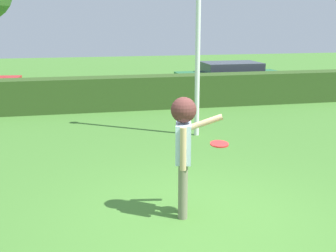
{
  "coord_description": "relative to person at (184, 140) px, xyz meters",
  "views": [
    {
      "loc": [
        -1.84,
        -5.87,
        2.87
      ],
      "look_at": [
        -0.25,
        1.11,
        1.15
      ],
      "focal_mm": 47.39,
      "sensor_mm": 36.0,
      "label": 1
    }
  ],
  "objects": [
    {
      "name": "ground_plane",
      "position": [
        0.24,
        -0.1,
        -1.18
      ],
      "size": [
        60.0,
        60.0,
        0.0
      ],
      "primitive_type": "plane",
      "color": "#3F722C"
    },
    {
      "name": "person",
      "position": [
        0.0,
        0.0,
        0.0
      ],
      "size": [
        0.82,
        0.55,
        1.8
      ],
      "color": "#77775D",
      "rests_on": "ground"
    },
    {
      "name": "frisbee",
      "position": [
        0.47,
        -0.21,
        -0.03
      ],
      "size": [
        0.27,
        0.27,
        0.05
      ],
      "color": "red"
    },
    {
      "name": "lamppost",
      "position": [
        1.55,
        4.56,
        1.88
      ],
      "size": [
        0.24,
        0.24,
        5.49
      ],
      "color": "silver",
      "rests_on": "ground"
    },
    {
      "name": "hedge_row",
      "position": [
        0.24,
        8.37,
        -0.64
      ],
      "size": [
        26.08,
        0.9,
        1.07
      ],
      "primitive_type": "cube",
      "color": "#2C481B",
      "rests_on": "ground"
    },
    {
      "name": "parked_car_green",
      "position": [
        4.69,
        10.47,
        -0.49
      ],
      "size": [
        4.21,
        1.82,
        1.25
      ],
      "color": "#1E6633",
      "rests_on": "ground"
    }
  ]
}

